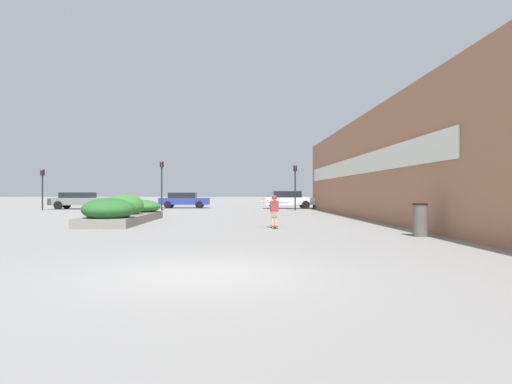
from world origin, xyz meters
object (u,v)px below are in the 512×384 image
(traffic_light_right, at_px, (295,180))
(traffic_light_left, at_px, (162,177))
(skateboard, at_px, (274,227))
(car_rightmost, at_px, (288,199))
(car_center_right, at_px, (80,200))
(traffic_light_far_left, at_px, (42,182))
(trash_bin, at_px, (420,220))
(skateboarder, at_px, (274,207))
(car_leftmost, at_px, (184,200))
(car_center_left, at_px, (378,199))

(traffic_light_right, bearing_deg, traffic_light_left, -179.65)
(skateboard, xyz_separation_m, car_rightmost, (2.86, 22.07, 0.74))
(car_rightmost, bearing_deg, traffic_light_left, -68.55)
(car_center_right, height_order, traffic_light_far_left, traffic_light_far_left)
(skateboard, bearing_deg, traffic_light_far_left, 125.88)
(trash_bin, relative_size, car_rightmost, 0.24)
(skateboarder, height_order, car_leftmost, car_leftmost)
(traffic_light_right, bearing_deg, skateboard, -99.36)
(car_rightmost, relative_size, traffic_light_far_left, 1.36)
(trash_bin, bearing_deg, traffic_light_far_left, 133.79)
(skateboard, bearing_deg, car_center_right, 118.63)
(car_center_left, distance_m, traffic_light_right, 11.88)
(skateboard, height_order, car_center_right, car_center_right)
(skateboarder, bearing_deg, traffic_light_right, 74.40)
(trash_bin, relative_size, car_leftmost, 0.24)
(trash_bin, bearing_deg, traffic_light_right, 93.59)
(car_center_left, bearing_deg, car_rightmost, -67.96)
(skateboard, height_order, trash_bin, trash_bin)
(car_leftmost, bearing_deg, skateboarder, 15.14)
(skateboarder, height_order, traffic_light_right, traffic_light_right)
(skateboard, relative_size, trash_bin, 0.61)
(trash_bin, bearing_deg, car_rightmost, 93.30)
(car_leftmost, xyz_separation_m, traffic_light_far_left, (-10.44, -5.06, 1.45))
(traffic_light_left, height_order, traffic_light_far_left, traffic_light_left)
(skateboard, xyz_separation_m, traffic_light_far_left, (-16.85, 18.64, 2.12))
(car_leftmost, distance_m, traffic_light_left, 6.05)
(skateboard, xyz_separation_m, car_center_left, (11.92, 25.74, 0.71))
(trash_bin, height_order, car_center_right, car_center_right)
(skateboarder, bearing_deg, trash_bin, -44.84)
(car_center_right, relative_size, traffic_light_left, 1.25)
(skateboarder, xyz_separation_m, trash_bin, (4.33, -3.46, -0.30))
(car_center_left, relative_size, car_rightmost, 0.96)
(skateboard, bearing_deg, traffic_light_right, 74.40)
(car_rightmost, xyz_separation_m, traffic_light_right, (0.12, -3.99, 1.60))
(skateboarder, bearing_deg, skateboard, 0.00)
(skateboard, distance_m, car_center_left, 28.37)
(skateboard, distance_m, car_leftmost, 24.56)
(trash_bin, bearing_deg, traffic_light_left, 118.73)
(skateboarder, distance_m, car_center_right, 26.14)
(skateboarder, bearing_deg, car_leftmost, 98.90)
(car_leftmost, distance_m, traffic_light_right, 11.07)
(car_center_right, height_order, traffic_light_right, traffic_light_right)
(skateboarder, distance_m, car_leftmost, 24.55)
(skateboarder, distance_m, trash_bin, 5.55)
(car_center_left, relative_size, car_center_right, 0.88)
(skateboard, relative_size, car_rightmost, 0.15)
(traffic_light_far_left, bearing_deg, traffic_light_right, -1.61)
(car_center_right, xyz_separation_m, traffic_light_far_left, (-1.90, -2.81, 1.43))
(car_center_right, distance_m, car_rightmost, 17.82)
(car_leftmost, relative_size, car_rightmost, 1.02)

